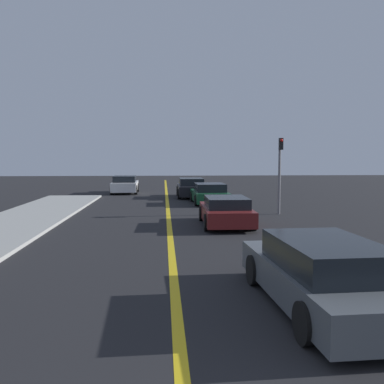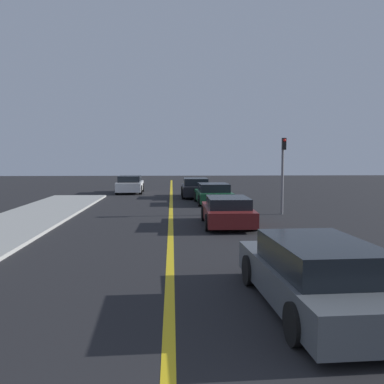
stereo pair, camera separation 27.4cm
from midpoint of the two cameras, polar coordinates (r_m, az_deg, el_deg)
name	(u,v)px [view 2 (the right image)]	position (r m, az deg, el deg)	size (l,w,h in m)	color
road_center_line	(171,216)	(19.83, -2.43, -3.19)	(0.20, 60.00, 0.01)	gold
car_near_right_lane	(316,275)	(8.12, 17.16, -10.58)	(2.08, 4.82, 1.28)	#4C5156
car_ahead_center	(227,211)	(17.02, 5.20, -2.59)	(1.97, 4.15, 1.15)	maroon
car_far_distant	(213,194)	(24.88, 3.17, -0.24)	(2.09, 4.01, 1.19)	#144728
car_parked_left_lot	(195,188)	(28.76, 0.73, 0.54)	(1.89, 4.02, 1.30)	black
car_oncoming_far	(130,185)	(32.45, -8.03, 0.99)	(1.98, 3.94, 1.32)	silver
traffic_light	(283,167)	(20.57, 12.40, 3.25)	(0.18, 0.40, 3.60)	slate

